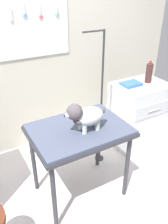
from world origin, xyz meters
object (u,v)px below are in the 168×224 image
(grooming_table, at_px, (79,135))
(soda_bottle, at_px, (149,72))
(dog, at_px, (85,116))
(grooming_arm, at_px, (101,108))
(cabinet_right, at_px, (138,114))

(grooming_table, relative_size, soda_bottle, 3.22)
(grooming_table, distance_m, dog, 0.25)
(grooming_table, bearing_deg, grooming_arm, 36.80)
(grooming_arm, bearing_deg, soda_bottle, 6.22)
(cabinet_right, bearing_deg, dog, -156.17)
(grooming_arm, bearing_deg, dog, -136.98)
(dog, relative_size, soda_bottle, 1.42)
(grooming_arm, distance_m, cabinet_right, 0.73)
(grooming_table, height_order, dog, dog)
(cabinet_right, bearing_deg, soda_bottle, 5.80)
(grooming_arm, relative_size, cabinet_right, 1.83)
(dog, bearing_deg, grooming_table, 106.19)
(soda_bottle, bearing_deg, cabinet_right, -174.20)
(dog, xyz_separation_m, soda_bottle, (1.21, 0.50, 0.04))
(dog, xyz_separation_m, cabinet_right, (1.11, 0.49, -0.53))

